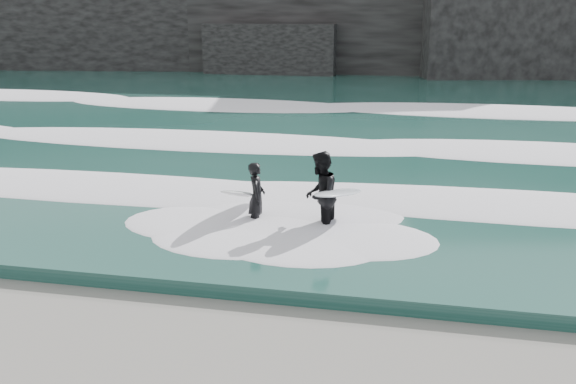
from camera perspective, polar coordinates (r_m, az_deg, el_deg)
sea at (r=36.57m, az=6.25°, el=8.15°), size 90.00×52.00×0.30m
headland at (r=53.19m, az=8.41°, el=15.72°), size 70.00×9.00×10.00m
foam_near at (r=17.11m, az=-0.75°, el=0.22°), size 60.00×3.20×0.20m
foam_mid at (r=23.80m, az=2.99°, el=4.73°), size 60.00×4.00×0.24m
foam_far at (r=32.59m, az=5.53°, el=7.76°), size 60.00×4.80×0.30m
surfer_left at (r=15.00m, az=-3.25°, el=-0.35°), size 1.01×2.27×1.64m
surfer_right at (r=14.50m, az=3.04°, el=-0.23°), size 1.45×2.26×1.99m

